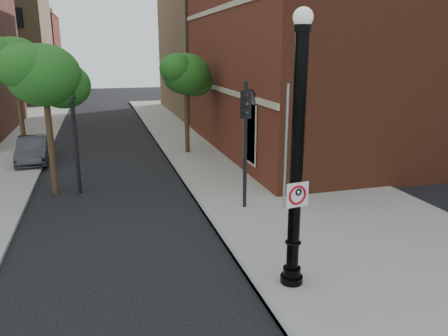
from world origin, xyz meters
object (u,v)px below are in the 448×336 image
object	(u,v)px
parked_car	(33,150)
traffic_signal_right	(246,126)
lamppost	(296,169)
traffic_signal_left	(72,107)
no_parking_sign	(297,195)

from	to	relation	value
parked_car	traffic_signal_right	bearing A→B (deg)	-51.16
lamppost	parked_car	distance (m)	16.52
lamppost	traffic_signal_left	size ratio (longest dim) A/B	1.25
parked_car	traffic_signal_left	size ratio (longest dim) A/B	0.78
no_parking_sign	parked_car	world-z (taller)	no_parking_sign
no_parking_sign	traffic_signal_left	bearing A→B (deg)	110.32
traffic_signal_left	no_parking_sign	bearing A→B (deg)	-57.09
lamppost	no_parking_sign	size ratio (longest dim) A/B	11.06
parked_car	no_parking_sign	bearing A→B (deg)	-65.13
traffic_signal_left	traffic_signal_right	distance (m)	6.72
lamppost	no_parking_sign	world-z (taller)	lamppost
traffic_signal_left	traffic_signal_right	bearing A→B (deg)	-28.81
no_parking_sign	traffic_signal_right	distance (m)	5.47
traffic_signal_right	parked_car	bearing A→B (deg)	118.25
lamppost	traffic_signal_right	xyz separation A→B (m)	(0.59, 5.24, 0.09)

